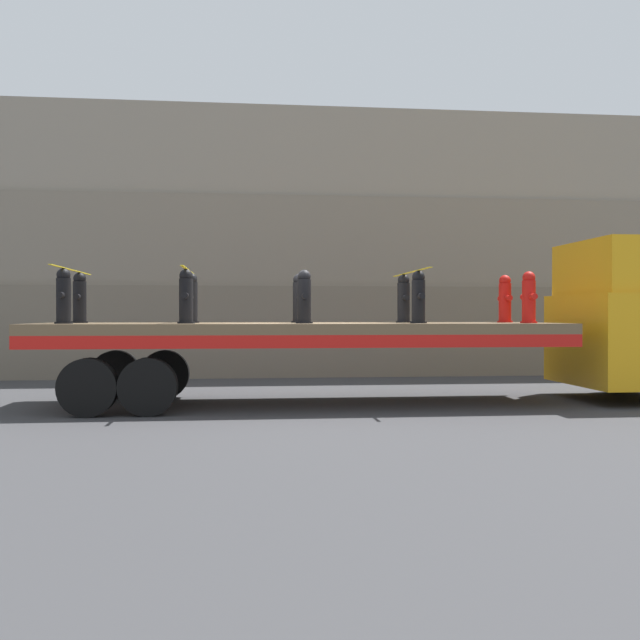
# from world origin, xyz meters

# --- Properties ---
(ground_plane) EXTENTS (120.00, 120.00, 0.00)m
(ground_plane) POSITION_xyz_m (0.00, 0.00, 0.00)
(ground_plane) COLOR #38383A
(rock_cliff) EXTENTS (60.00, 3.30, 6.67)m
(rock_cliff) POSITION_xyz_m (0.00, 6.71, 3.33)
(rock_cliff) COLOR #706656
(rock_cliff) RESTS_ON ground_plane
(truck_cab) EXTENTS (2.33, 2.61, 2.83)m
(truck_cab) POSITION_xyz_m (6.03, 0.00, 1.39)
(truck_cab) COLOR orange
(truck_cab) RESTS_ON ground_plane
(flatbed_trailer) EXTENTS (8.77, 2.60, 1.38)m
(flatbed_trailer) POSITION_xyz_m (-0.53, 0.00, 1.13)
(flatbed_trailer) COLOR brown
(flatbed_trailer) RESTS_ON ground_plane
(fire_hydrant_black_near_0) EXTENTS (0.28, 0.52, 0.87)m
(fire_hydrant_black_near_0) POSITION_xyz_m (-3.79, -0.55, 1.81)
(fire_hydrant_black_near_0) COLOR black
(fire_hydrant_black_near_0) RESTS_ON flatbed_trailer
(fire_hydrant_black_far_0) EXTENTS (0.28, 0.52, 0.87)m
(fire_hydrant_black_far_0) POSITION_xyz_m (-3.79, 0.55, 1.81)
(fire_hydrant_black_far_0) COLOR black
(fire_hydrant_black_far_0) RESTS_ON flatbed_trailer
(fire_hydrant_black_near_1) EXTENTS (0.28, 0.52, 0.87)m
(fire_hydrant_black_near_1) POSITION_xyz_m (-1.89, -0.55, 1.81)
(fire_hydrant_black_near_1) COLOR black
(fire_hydrant_black_near_1) RESTS_ON flatbed_trailer
(fire_hydrant_black_far_1) EXTENTS (0.28, 0.52, 0.87)m
(fire_hydrant_black_far_1) POSITION_xyz_m (-1.89, 0.55, 1.81)
(fire_hydrant_black_far_1) COLOR black
(fire_hydrant_black_far_1) RESTS_ON flatbed_trailer
(fire_hydrant_black_near_2) EXTENTS (0.28, 0.52, 0.87)m
(fire_hydrant_black_near_2) POSITION_xyz_m (0.00, -0.55, 1.81)
(fire_hydrant_black_near_2) COLOR black
(fire_hydrant_black_near_2) RESTS_ON flatbed_trailer
(fire_hydrant_black_far_2) EXTENTS (0.28, 0.52, 0.87)m
(fire_hydrant_black_far_2) POSITION_xyz_m (0.00, 0.55, 1.81)
(fire_hydrant_black_far_2) COLOR black
(fire_hydrant_black_far_2) RESTS_ON flatbed_trailer
(fire_hydrant_black_near_3) EXTENTS (0.28, 0.52, 0.87)m
(fire_hydrant_black_near_3) POSITION_xyz_m (1.89, -0.55, 1.81)
(fire_hydrant_black_near_3) COLOR black
(fire_hydrant_black_near_3) RESTS_ON flatbed_trailer
(fire_hydrant_black_far_3) EXTENTS (0.28, 0.52, 0.87)m
(fire_hydrant_black_far_3) POSITION_xyz_m (1.89, 0.55, 1.81)
(fire_hydrant_black_far_3) COLOR black
(fire_hydrant_black_far_3) RESTS_ON flatbed_trailer
(fire_hydrant_red_near_4) EXTENTS (0.28, 0.52, 0.87)m
(fire_hydrant_red_near_4) POSITION_xyz_m (3.79, -0.55, 1.81)
(fire_hydrant_red_near_4) COLOR red
(fire_hydrant_red_near_4) RESTS_ON flatbed_trailer
(fire_hydrant_red_far_4) EXTENTS (0.28, 0.52, 0.87)m
(fire_hydrant_red_far_4) POSITION_xyz_m (3.79, 0.55, 1.81)
(fire_hydrant_red_far_4) COLOR red
(fire_hydrant_red_far_4) RESTS_ON flatbed_trailer
(cargo_strap_rear) EXTENTS (0.05, 2.70, 0.01)m
(cargo_strap_rear) POSITION_xyz_m (-3.79, 0.00, 2.26)
(cargo_strap_rear) COLOR yellow
(cargo_strap_rear) RESTS_ON fire_hydrant_black_near_0
(cargo_strap_middle) EXTENTS (0.05, 2.70, 0.01)m
(cargo_strap_middle) POSITION_xyz_m (-1.89, 0.00, 2.26)
(cargo_strap_middle) COLOR yellow
(cargo_strap_middle) RESTS_ON fire_hydrant_black_near_1
(cargo_strap_front) EXTENTS (0.05, 2.70, 0.01)m
(cargo_strap_front) POSITION_xyz_m (1.89, 0.00, 2.26)
(cargo_strap_front) COLOR yellow
(cargo_strap_front) RESTS_ON fire_hydrant_black_near_3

